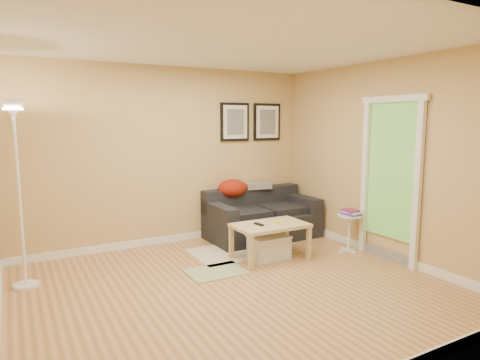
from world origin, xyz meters
The scene contains 22 objects.
floor centered at (0.00, 0.00, 0.00)m, with size 4.50×4.50×0.00m, color tan.
ceiling centered at (0.00, 0.00, 2.60)m, with size 4.50×4.50×0.00m, color white.
wall_back centered at (0.00, 2.00, 1.30)m, with size 4.50×4.50×0.00m, color tan.
wall_front centered at (0.00, -2.00, 1.30)m, with size 4.50×4.50×0.00m, color tan.
wall_right centered at (2.25, 0.00, 1.30)m, with size 4.00×4.00×0.00m, color tan.
baseboard_back centered at (0.00, 1.99, 0.05)m, with size 4.50×0.02×0.10m, color white.
baseboard_right centered at (2.24, 0.00, 0.05)m, with size 0.02×4.00×0.10m, color white.
sofa centered at (1.33, 1.53, 0.38)m, with size 1.70×0.90×0.75m, color black, non-canonical shape.
red_throw centered at (0.95, 1.82, 0.77)m, with size 0.48×0.36×0.28m, color maroon, non-canonical shape.
plaid_throw centered at (1.42, 1.84, 0.78)m, with size 0.42×0.26×0.10m, color tan, non-canonical shape.
framed_print_left centered at (1.08, 1.98, 1.80)m, with size 0.50×0.04×0.60m, color black, non-canonical shape.
framed_print_right centered at (1.68, 1.98, 1.80)m, with size 0.50×0.04×0.60m, color black, non-canonical shape.
area_rug centered at (0.64, 1.09, 0.01)m, with size 1.25×0.85×0.01m, color beige.
green_runner centered at (0.03, 0.51, 0.01)m, with size 0.70×0.50×0.01m, color #668C4C.
coffee_table centered at (0.86, 0.60, 0.24)m, with size 0.96×0.59×0.48m, color tan, non-canonical shape.
remote_control centered at (0.70, 0.62, 0.49)m, with size 0.05×0.16×0.02m, color black.
tape_roll centered at (0.95, 0.56, 0.49)m, with size 0.07×0.07×0.03m, color yellow.
storage_bin centered at (0.87, 0.64, 0.16)m, with size 0.51×0.37×0.31m, color white, non-canonical shape.
side_table centered at (2.02, 0.36, 0.26)m, with size 0.34×0.34×0.52m, color white, non-canonical shape.
book_stack centered at (2.04, 0.35, 0.56)m, with size 0.18×0.25×0.08m, color #403193, non-canonical shape.
floor_lamp centered at (-2.00, 1.13, 0.97)m, with size 0.27×0.27×2.05m, color white, non-canonical shape.
doorway centered at (2.20, -0.15, 1.02)m, with size 0.12×1.01×2.13m, color white, non-canonical shape.
Camera 1 is at (-2.06, -3.85, 1.81)m, focal length 31.15 mm.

